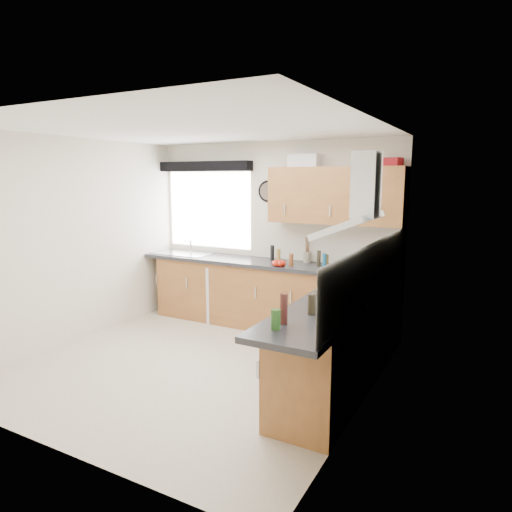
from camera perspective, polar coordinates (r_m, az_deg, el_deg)
The scene contains 35 objects.
ground_plane at distance 5.15m, azimuth -7.14°, elevation -13.36°, with size 3.60×3.60×0.00m, color beige.
ceiling at distance 4.77m, azimuth -7.80°, elevation 15.49°, with size 3.60×3.60×0.02m, color white.
wall_back at distance 6.34m, azimuth 2.09°, elevation 2.80°, with size 3.60×0.02×2.50m, color silver.
wall_front at distance 3.53m, azimuth -24.77°, elevation -3.69°, with size 3.60×0.02×2.50m, color silver.
wall_left at distance 6.03m, azimuth -21.50°, elevation 1.77°, with size 0.02×3.60×2.50m, color silver.
wall_right at distance 4.04m, azimuth 13.77°, elevation -1.47°, with size 0.02×3.60×2.50m, color silver.
window at distance 6.83m, azimuth -5.90°, elevation 5.79°, with size 1.40×0.02×1.10m, color silver.
window_blind at distance 6.74m, azimuth -6.43°, elevation 11.09°, with size 1.50×0.18×0.14m, color black.
splashback at distance 4.34m, azimuth 14.61°, elevation -1.68°, with size 0.01×3.00×0.54m, color white.
base_cab_back at distance 6.28m, azimuth 0.05°, elevation -4.87°, with size 3.00×0.58×0.86m, color brown.
base_cab_corner at distance 5.72m, azimuth 14.36°, elevation -6.67°, with size 0.60×0.60×0.86m, color brown.
base_cab_right at distance 4.48m, azimuth 10.18°, elevation -11.15°, with size 0.58×2.10×0.86m, color brown.
worktop_back at distance 6.13m, azimuth 0.83°, elevation -0.89°, with size 3.60×0.62×0.05m, color black.
worktop_right at distance 4.21m, azimuth 9.59°, elevation -6.00°, with size 0.62×2.42×0.05m, color black.
sink at distance 6.82m, azimuth -9.13°, elevation 0.64°, with size 0.84×0.46×0.10m, color silver, non-canonical shape.
oven at distance 4.62m, azimuth 10.65°, elevation -10.58°, with size 0.56×0.58×0.85m, color black.
hob_plate at distance 4.47m, azimuth 10.85°, elevation -4.65°, with size 0.52×0.52×0.01m, color silver.
extractor_hood at distance 4.31m, azimuth 12.49°, elevation 6.25°, with size 0.52×0.78×0.66m, color silver, non-canonical shape.
upper_cabinets at distance 5.77m, azimuth 9.90°, elevation 7.46°, with size 1.70×0.35×0.70m, color brown.
washing_machine at distance 6.50m, azimuth -3.13°, elevation -4.68°, with size 0.54×0.52×0.80m, color silver.
wall_clock at distance 6.30m, azimuth 1.49°, elevation 8.08°, with size 0.30×0.30×0.04m, color black.
casserole at distance 6.01m, azimuth 6.22°, elevation 11.76°, with size 0.40×0.29×0.16m, color silver.
storage_box at distance 5.69m, azimuth 16.60°, elevation 11.20°, with size 0.22×0.18×0.10m, color #AA161F.
utensil_pot at distance 6.06m, azimuth 6.42°, elevation -0.15°, with size 0.10×0.10×0.14m, color gray.
kitchen_roll at distance 5.19m, azimuth 11.82°, elevation -1.54°, with size 0.10×0.10×0.22m, color silver.
tomato_cluster at distance 5.79m, azimuth 2.87°, elevation -0.91°, with size 0.16×0.16×0.07m, color #AC1A0A, non-canonical shape.
jar_0 at distance 5.82m, azimuth 8.73°, elevation -0.56°, with size 0.07×0.07×0.15m, color olive.
jar_1 at distance 5.78m, azimuth 8.54°, elevation -0.52°, with size 0.05×0.05×0.17m, color #1B5C84.
jar_2 at distance 5.80m, azimuth 4.42°, elevation -0.48°, with size 0.06×0.06×0.16m, color brown.
jar_3 at distance 5.82m, azimuth 7.85°, elevation -0.29°, with size 0.05×0.05×0.20m, color black.
jar_4 at distance 5.98m, azimuth 2.81°, elevation -0.01°, with size 0.05×0.05×0.19m, color olive.
jar_5 at distance 6.18m, azimuth 2.04°, elevation 0.40°, with size 0.05×0.05×0.20m, color black.
bottle_0 at distance 3.78m, azimuth 6.98°, elevation -6.02°, with size 0.07×0.07×0.17m, color black.
bottle_1 at distance 3.39m, azimuth 2.48°, elevation -7.92°, with size 0.07×0.07×0.15m, color #23511C.
bottle_2 at distance 3.51m, azimuth 3.49°, elevation -6.59°, with size 0.06×0.06×0.24m, color #3E1816.
Camera 1 is at (2.78, -3.84, 2.02)m, focal length 32.00 mm.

